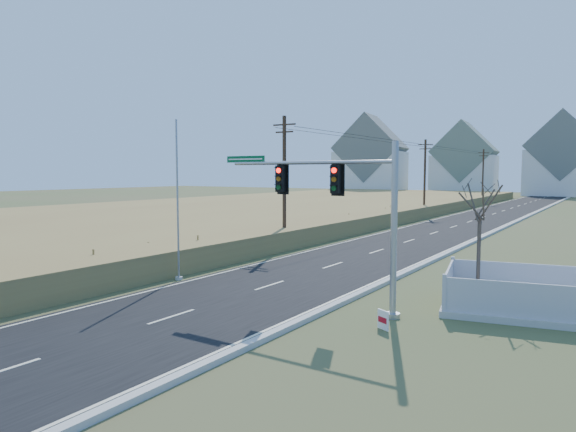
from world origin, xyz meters
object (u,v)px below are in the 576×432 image
(traffic_signal_mast, at_px, (348,206))
(flagpole, at_px, (178,217))
(fence_enclosure, at_px, (534,304))
(open_sign, at_px, (383,320))
(bare_tree, at_px, (480,198))

(traffic_signal_mast, xyz_separation_m, flagpole, (-9.19, 0.50, -0.87))
(fence_enclosure, relative_size, open_sign, 11.12)
(open_sign, xyz_separation_m, flagpole, (-11.27, 2.03, 2.70))
(open_sign, height_order, flagpole, flagpole)
(flagpole, bearing_deg, fence_enclosure, 11.62)
(fence_enclosure, xyz_separation_m, open_sign, (-3.81, -5.13, 0.05))
(open_sign, bearing_deg, traffic_signal_mast, 172.04)
(fence_enclosure, relative_size, bare_tree, 1.39)
(traffic_signal_mast, relative_size, flagpole, 1.03)
(fence_enclosure, xyz_separation_m, flagpole, (-15.08, -3.10, 2.75))
(open_sign, bearing_deg, fence_enclosure, 81.64)
(fence_enclosure, height_order, open_sign, fence_enclosure)
(traffic_signal_mast, xyz_separation_m, open_sign, (2.09, -1.53, -3.57))
(open_sign, bearing_deg, flagpole, -161.99)
(open_sign, height_order, bare_tree, bare_tree)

